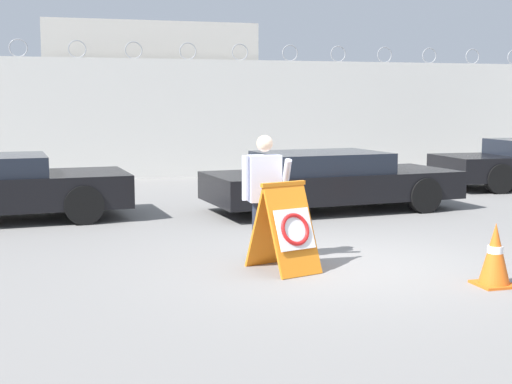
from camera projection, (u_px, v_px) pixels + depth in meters
The scene contains 7 objects.
ground_plane at pixel (342, 264), 9.19m from camera, with size 90.00×90.00×0.00m, color gray.
perimeter_wall at pixel (189, 118), 19.65m from camera, with size 36.00×0.30×3.68m.
building_block at pixel (139, 99), 23.84m from camera, with size 6.06×7.96×4.33m.
barricade_sign at pixel (285, 227), 8.79m from camera, with size 0.82×0.99×1.11m.
security_guard at pixel (265, 193), 9.27m from camera, with size 0.60×0.39×1.66m.
traffic_cone_near at pixel (495, 255), 8.10m from camera, with size 0.41×0.41×0.73m.
parked_car_rear_sedan at pixel (329, 180), 13.66m from camera, with size 4.96×2.39×1.13m.
Camera 1 is at (-3.48, -8.37, 2.10)m, focal length 50.00 mm.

